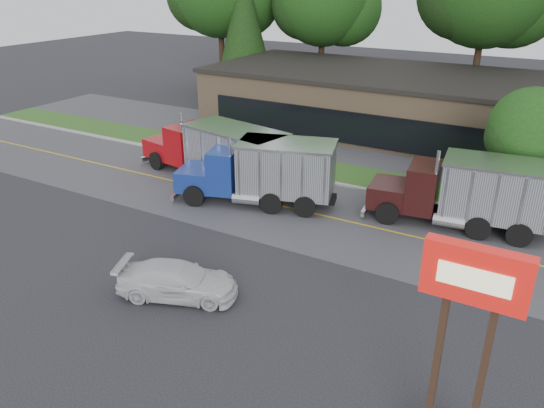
{
  "coord_description": "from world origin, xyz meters",
  "views": [
    {
      "loc": [
        11.54,
        -12.86,
        11.11
      ],
      "look_at": [
        1.03,
        5.46,
        1.8
      ],
      "focal_mm": 35.0,
      "sensor_mm": 36.0,
      "label": 1
    }
  ],
  "objects": [
    {
      "name": "ground",
      "position": [
        0.0,
        0.0,
        0.0
      ],
      "size": [
        140.0,
        140.0,
        0.0
      ],
      "primitive_type": "plane",
      "color": "#37373C",
      "rests_on": "ground"
    },
    {
      "name": "road",
      "position": [
        0.0,
        9.0,
        0.0
      ],
      "size": [
        60.0,
        8.0,
        0.02
      ],
      "primitive_type": "cube",
      "color": "#5B5B60",
      "rests_on": "ground"
    },
    {
      "name": "center_line",
      "position": [
        0.0,
        9.0,
        0.0
      ],
      "size": [
        60.0,
        0.12,
        0.01
      ],
      "primitive_type": "cube",
      "color": "gold",
      "rests_on": "ground"
    },
    {
      "name": "curb",
      "position": [
        0.0,
        13.2,
        0.0
      ],
      "size": [
        60.0,
        0.3,
        0.12
      ],
      "primitive_type": "cube",
      "color": "#9E9E99",
      "rests_on": "ground"
    },
    {
      "name": "grass_verge",
      "position": [
        0.0,
        15.0,
        0.0
      ],
      "size": [
        60.0,
        3.4,
        0.03
      ],
      "primitive_type": "cube",
      "color": "#345D20",
      "rests_on": "ground"
    },
    {
      "name": "far_parking",
      "position": [
        0.0,
        20.0,
        0.0
      ],
      "size": [
        60.0,
        7.0,
        0.02
      ],
      "primitive_type": "cube",
      "color": "#5B5B60",
      "rests_on": "ground"
    },
    {
      "name": "strip_mall",
      "position": [
        2.0,
        26.0,
        2.0
      ],
      "size": [
        32.0,
        12.0,
        4.0
      ],
      "primitive_type": "cube",
      "color": "#94795B",
      "rests_on": "ground"
    },
    {
      "name": "bilo_sign",
      "position": [
        10.5,
        -2.5,
        2.02
      ],
      "size": [
        2.2,
        1.9,
        5.95
      ],
      "color": "#6B6054",
      "rests_on": "ground"
    },
    {
      "name": "tree_far_b",
      "position": [
        -9.86,
        34.11,
        8.65
      ],
      "size": [
        9.5,
        8.94,
        13.56
      ],
      "color": "#382619",
      "rests_on": "ground"
    },
    {
      "name": "evergreen_left",
      "position": [
        -16.0,
        30.0,
        6.78
      ],
      "size": [
        5.43,
        5.43,
        12.34
      ],
      "color": "#382619",
      "rests_on": "ground"
    },
    {
      "name": "tree_verge",
      "position": [
        10.07,
        15.05,
        3.89
      ],
      "size": [
        4.29,
        4.03,
        6.11
      ],
      "color": "#382619",
      "rests_on": "ground"
    },
    {
      "name": "dump_truck_red",
      "position": [
        -5.26,
        10.33,
        1.81
      ],
      "size": [
        10.27,
        4.43,
        3.36
      ],
      "rotation": [
        0.0,
        0.0,
        2.94
      ],
      "color": "black",
      "rests_on": "ground"
    },
    {
      "name": "dump_truck_blue",
      "position": [
        -1.38,
        8.91,
        1.8
      ],
      "size": [
        8.46,
        4.69,
        3.36
      ],
      "rotation": [
        0.0,
        0.0,
        3.43
      ],
      "color": "black",
      "rests_on": "ground"
    },
    {
      "name": "dump_truck_maroon",
      "position": [
        8.22,
        11.25,
        1.8
      ],
      "size": [
        8.35,
        3.54,
        3.36
      ],
      "rotation": [
        0.0,
        0.0,
        3.26
      ],
      "color": "black",
      "rests_on": "ground"
    },
    {
      "name": "rally_car",
      "position": [
        0.19,
        -0.07,
        0.65
      ],
      "size": [
        4.82,
        3.32,
        1.3
      ],
      "primitive_type": "imported",
      "rotation": [
        0.0,
        0.0,
        1.94
      ],
      "color": "silver",
      "rests_on": "ground"
    }
  ]
}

